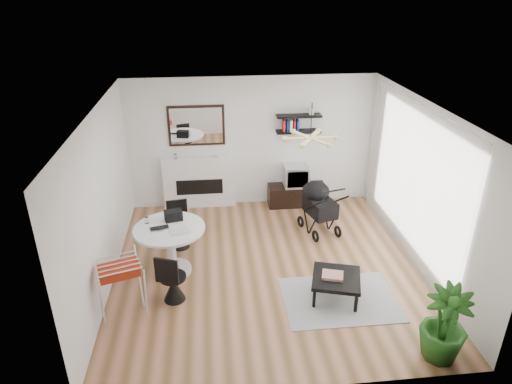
{
  "coord_description": "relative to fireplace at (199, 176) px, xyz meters",
  "views": [
    {
      "loc": [
        -0.87,
        -6.31,
        4.39
      ],
      "look_at": [
        -0.14,
        0.4,
        1.22
      ],
      "focal_mm": 32.0,
      "sensor_mm": 36.0,
      "label": 1
    }
  ],
  "objects": [
    {
      "name": "stroller",
      "position": [
        2.23,
        -1.25,
        -0.23
      ],
      "size": [
        0.73,
        0.94,
        1.05
      ],
      "rotation": [
        0.0,
        0.0,
        0.27
      ],
      "color": "black",
      "rests_on": "floor"
    },
    {
      "name": "shelf_lower",
      "position": [
        2.03,
        -0.05,
        0.91
      ],
      "size": [
        0.9,
        0.25,
        0.04
      ],
      "primitive_type": "cube",
      "color": "black",
      "rests_on": "wall_back"
    },
    {
      "name": "wall_right",
      "position": [
        3.6,
        -2.42,
        0.66
      ],
      "size": [
        0.0,
        5.0,
        5.0
      ],
      "primitive_type": "plane",
      "rotation": [
        1.57,
        0.0,
        -1.57
      ],
      "color": "white",
      "rests_on": "floor"
    },
    {
      "name": "tv_console",
      "position": [
        2.03,
        -0.14,
        -0.46
      ],
      "size": [
        1.2,
        0.42,
        0.45
      ],
      "primitive_type": "cube",
      "color": "black",
      "rests_on": "floor"
    },
    {
      "name": "wall_left",
      "position": [
        -1.4,
        -2.42,
        0.66
      ],
      "size": [
        0.0,
        5.0,
        5.0
      ],
      "primitive_type": "plane",
      "rotation": [
        1.57,
        0.0,
        1.57
      ],
      "color": "white",
      "rests_on": "floor"
    },
    {
      "name": "laptop",
      "position": [
        -0.59,
        -2.41,
        0.15
      ],
      "size": [
        0.33,
        0.26,
        0.02
      ],
      "primitive_type": "imported",
      "rotation": [
        0.0,
        0.0,
        0.25
      ],
      "color": "black",
      "rests_on": "dining_table"
    },
    {
      "name": "sheer_curtain",
      "position": [
        3.5,
        -2.22,
        0.66
      ],
      "size": [
        0.04,
        3.6,
        2.6
      ],
      "primitive_type": "cube",
      "color": "white",
      "rests_on": "wall_right"
    },
    {
      "name": "coffee_table",
      "position": [
        2.03,
        -3.3,
        -0.36
      ],
      "size": [
        0.87,
        0.87,
        0.36
      ],
      "rotation": [
        0.0,
        0.0,
        -0.29
      ],
      "color": "black",
      "rests_on": "rug"
    },
    {
      "name": "ceiling",
      "position": [
        1.1,
        -2.42,
        2.01
      ],
      "size": [
        5.0,
        5.0,
        0.0
      ],
      "primitive_type": "plane",
      "color": "white",
      "rests_on": "wall_back"
    },
    {
      "name": "crt_tv",
      "position": [
        2.0,
        -0.15,
        -0.02
      ],
      "size": [
        0.5,
        0.44,
        0.44
      ],
      "color": "silver",
      "rests_on": "tv_console"
    },
    {
      "name": "floor",
      "position": [
        1.1,
        -2.42,
        -0.69
      ],
      "size": [
        5.0,
        5.0,
        0.0
      ],
      "primitive_type": "plane",
      "color": "brown",
      "rests_on": "ground"
    },
    {
      "name": "wall_back",
      "position": [
        1.1,
        0.08,
        0.66
      ],
      "size": [
        5.0,
        0.0,
        5.0
      ],
      "primitive_type": "plane",
      "rotation": [
        1.57,
        0.0,
        0.0
      ],
      "color": "white",
      "rests_on": "floor"
    },
    {
      "name": "pendant_lamp",
      "position": [
        1.8,
        -2.12,
        1.46
      ],
      "size": [
        0.9,
        0.9,
        0.1
      ],
      "primitive_type": null,
      "color": "tan",
      "rests_on": "ceiling"
    },
    {
      "name": "drying_rack",
      "position": [
        -1.07,
        -3.4,
        -0.2
      ],
      "size": [
        0.76,
        0.73,
        0.92
      ],
      "rotation": [
        0.0,
        0.0,
        0.31
      ],
      "color": "white",
      "rests_on": "floor"
    },
    {
      "name": "shelf_upper",
      "position": [
        2.03,
        -0.05,
        1.23
      ],
      "size": [
        0.9,
        0.25,
        0.04
      ],
      "primitive_type": "cube",
      "color": "black",
      "rests_on": "wall_back"
    },
    {
      "name": "chair_far",
      "position": [
        -0.36,
        -1.58,
        -0.42
      ],
      "size": [
        0.42,
        0.43,
        0.85
      ],
      "rotation": [
        0.0,
        0.0,
        0.16
      ],
      "color": "black",
      "rests_on": "floor"
    },
    {
      "name": "black_bag",
      "position": [
        -0.39,
        -2.11,
        0.23
      ],
      "size": [
        0.31,
        0.23,
        0.17
      ],
      "primitive_type": "cube",
      "rotation": [
        0.0,
        0.0,
        0.23
      ],
      "color": "black",
      "rests_on": "dining_table"
    },
    {
      "name": "fireplace",
      "position": [
        0.0,
        0.0,
        0.0
      ],
      "size": [
        1.5,
        0.17,
        2.16
      ],
      "color": "white",
      "rests_on": "floor"
    },
    {
      "name": "potted_plant",
      "position": [
        3.03,
        -4.61,
        -0.17
      ],
      "size": [
        0.73,
        0.73,
        1.04
      ],
      "primitive_type": "imported",
      "rotation": [
        0.0,
        0.0,
        -0.31
      ],
      "color": "#205317",
      "rests_on": "floor"
    },
    {
      "name": "drinking_glass",
      "position": [
        -0.82,
        -2.16,
        0.19
      ],
      "size": [
        0.06,
        0.06,
        0.1
      ],
      "primitive_type": "cylinder",
      "color": "white",
      "rests_on": "dining_table"
    },
    {
      "name": "newspaper",
      "position": [
        -0.29,
        -2.49,
        0.15
      ],
      "size": [
        0.36,
        0.32,
        0.01
      ],
      "primitive_type": "cube",
      "rotation": [
        0.0,
        0.0,
        0.27
      ],
      "color": "silver",
      "rests_on": "dining_table"
    },
    {
      "name": "magazines",
      "position": [
        1.97,
        -3.29,
        -0.29
      ],
      "size": [
        0.37,
        0.32,
        0.04
      ],
      "primitive_type": "cube",
      "rotation": [
        0.0,
        0.0,
        -0.3
      ],
      "color": "#C63931",
      "rests_on": "coffee_table"
    },
    {
      "name": "rug",
      "position": [
        2.09,
        -3.37,
        -0.68
      ],
      "size": [
        1.69,
        1.22,
        0.01
      ],
      "primitive_type": "cube",
      "color": "gray",
      "rests_on": "floor"
    },
    {
      "name": "dining_table",
      "position": [
        -0.45,
        -2.35,
        -0.14
      ],
      "size": [
        1.13,
        1.13,
        0.83
      ],
      "color": "white",
      "rests_on": "floor"
    },
    {
      "name": "chair_near",
      "position": [
        -0.39,
        -3.1,
        -0.42
      ],
      "size": [
        0.43,
        0.44,
        0.83
      ],
      "rotation": [
        0.0,
        0.0,
        2.78
      ],
      "color": "black",
      "rests_on": "floor"
    }
  ]
}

